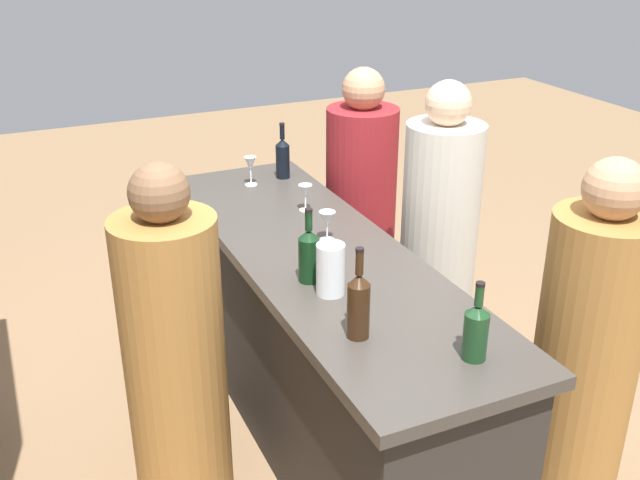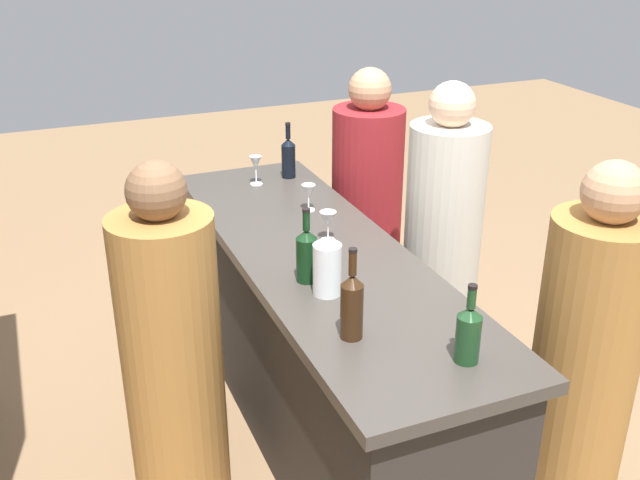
{
  "view_description": "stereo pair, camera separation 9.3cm",
  "coord_description": "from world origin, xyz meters",
  "px_view_note": "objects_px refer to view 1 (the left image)",
  "views": [
    {
      "loc": [
        -2.6,
        1.18,
        2.3
      ],
      "look_at": [
        0.0,
        0.0,
        1.0
      ],
      "focal_mm": 41.66,
      "sensor_mm": 36.0,
      "label": 1
    },
    {
      "loc": [
        -2.64,
        1.1,
        2.3
      ],
      "look_at": [
        0.0,
        0.0,
        1.0
      ],
      "focal_mm": 41.66,
      "sensor_mm": 36.0,
      "label": 2
    }
  ],
  "objects_px": {
    "wine_bottle_center_dark_green": "(309,254)",
    "wine_glass_near_left": "(305,192)",
    "wine_glass_near_center": "(327,220)",
    "wine_glass_near_right": "(250,165)",
    "wine_bottle_second_right_near_black": "(283,157)",
    "wine_bottle_second_left_amber_brown": "(358,304)",
    "person_center_guest": "(360,215)",
    "person_right_guest": "(438,251)",
    "water_pitcher": "(330,269)",
    "person_left_guest": "(585,360)",
    "person_server_behind": "(175,361)",
    "wine_bottle_leftmost_olive_green": "(476,330)"
  },
  "relations": [
    {
      "from": "wine_bottle_second_left_amber_brown",
      "to": "wine_bottle_second_right_near_black",
      "type": "xyz_separation_m",
      "value": [
        1.61,
        -0.37,
        -0.01
      ]
    },
    {
      "from": "person_left_guest",
      "to": "wine_bottle_center_dark_green",
      "type": "bearing_deg",
      "value": -22.91
    },
    {
      "from": "wine_bottle_center_dark_green",
      "to": "wine_bottle_second_right_near_black",
      "type": "bearing_deg",
      "value": -17.07
    },
    {
      "from": "person_right_guest",
      "to": "wine_bottle_second_left_amber_brown",
      "type": "bearing_deg",
      "value": 49.02
    },
    {
      "from": "wine_bottle_leftmost_olive_green",
      "to": "person_server_behind",
      "type": "xyz_separation_m",
      "value": [
        0.8,
        0.81,
        -0.38
      ]
    },
    {
      "from": "wine_bottle_second_right_near_black",
      "to": "person_right_guest",
      "type": "bearing_deg",
      "value": -144.98
    },
    {
      "from": "water_pitcher",
      "to": "person_server_behind",
      "type": "relative_size",
      "value": 0.14
    },
    {
      "from": "wine_glass_near_center",
      "to": "wine_glass_near_right",
      "type": "distance_m",
      "value": 0.8
    },
    {
      "from": "person_right_guest",
      "to": "person_server_behind",
      "type": "xyz_separation_m",
      "value": [
        -0.34,
        1.42,
        -0.05
      ]
    },
    {
      "from": "wine_bottle_center_dark_green",
      "to": "wine_glass_near_left",
      "type": "relative_size",
      "value": 2.32
    },
    {
      "from": "wine_bottle_second_left_amber_brown",
      "to": "wine_glass_near_right",
      "type": "height_order",
      "value": "wine_bottle_second_left_amber_brown"
    },
    {
      "from": "wine_bottle_second_left_amber_brown",
      "to": "wine_bottle_center_dark_green",
      "type": "distance_m",
      "value": 0.45
    },
    {
      "from": "water_pitcher",
      "to": "person_server_behind",
      "type": "xyz_separation_m",
      "value": [
        0.21,
        0.57,
        -0.38
      ]
    },
    {
      "from": "wine_bottle_leftmost_olive_green",
      "to": "water_pitcher",
      "type": "height_order",
      "value": "wine_bottle_leftmost_olive_green"
    },
    {
      "from": "wine_bottle_second_right_near_black",
      "to": "person_center_guest",
      "type": "distance_m",
      "value": 0.57
    },
    {
      "from": "wine_bottle_second_right_near_black",
      "to": "water_pitcher",
      "type": "xyz_separation_m",
      "value": [
        -1.29,
        0.33,
        -0.01
      ]
    },
    {
      "from": "wine_bottle_center_dark_green",
      "to": "water_pitcher",
      "type": "height_order",
      "value": "wine_bottle_center_dark_green"
    },
    {
      "from": "wine_glass_near_left",
      "to": "water_pitcher",
      "type": "height_order",
      "value": "water_pitcher"
    },
    {
      "from": "wine_glass_near_right",
      "to": "person_right_guest",
      "type": "distance_m",
      "value": 1.06
    },
    {
      "from": "wine_bottle_leftmost_olive_green",
      "to": "wine_bottle_second_left_amber_brown",
      "type": "relative_size",
      "value": 0.83
    },
    {
      "from": "person_center_guest",
      "to": "person_right_guest",
      "type": "relative_size",
      "value": 0.97
    },
    {
      "from": "wine_glass_near_center",
      "to": "wine_glass_near_right",
      "type": "bearing_deg",
      "value": 4.82
    },
    {
      "from": "wine_glass_near_center",
      "to": "person_right_guest",
      "type": "distance_m",
      "value": 0.73
    },
    {
      "from": "wine_bottle_second_left_amber_brown",
      "to": "person_right_guest",
      "type": "relative_size",
      "value": 0.21
    },
    {
      "from": "wine_bottle_second_left_amber_brown",
      "to": "person_center_guest",
      "type": "distance_m",
      "value": 1.75
    },
    {
      "from": "wine_bottle_center_dark_green",
      "to": "water_pitcher",
      "type": "bearing_deg",
      "value": -166.22
    },
    {
      "from": "wine_bottle_second_right_near_black",
      "to": "person_center_guest",
      "type": "height_order",
      "value": "person_center_guest"
    },
    {
      "from": "wine_bottle_second_left_amber_brown",
      "to": "water_pitcher",
      "type": "xyz_separation_m",
      "value": [
        0.32,
        -0.05,
        -0.03
      ]
    },
    {
      "from": "wine_bottle_second_left_amber_brown",
      "to": "wine_glass_near_left",
      "type": "height_order",
      "value": "wine_bottle_second_left_amber_brown"
    },
    {
      "from": "wine_bottle_second_left_amber_brown",
      "to": "water_pitcher",
      "type": "distance_m",
      "value": 0.32
    },
    {
      "from": "wine_glass_near_center",
      "to": "person_left_guest",
      "type": "distance_m",
      "value": 1.19
    },
    {
      "from": "wine_bottle_center_dark_green",
      "to": "person_right_guest",
      "type": "xyz_separation_m",
      "value": [
        0.42,
        -0.88,
        -0.34
      ]
    },
    {
      "from": "wine_glass_near_center",
      "to": "person_center_guest",
      "type": "height_order",
      "value": "person_center_guest"
    },
    {
      "from": "person_center_guest",
      "to": "person_right_guest",
      "type": "bearing_deg",
      "value": 119.11
    },
    {
      "from": "wine_glass_near_left",
      "to": "wine_bottle_second_left_amber_brown",
      "type": "bearing_deg",
      "value": 165.41
    },
    {
      "from": "water_pitcher",
      "to": "person_right_guest",
      "type": "xyz_separation_m",
      "value": [
        0.55,
        -0.85,
        -0.33
      ]
    },
    {
      "from": "wine_bottle_center_dark_green",
      "to": "wine_glass_near_center",
      "type": "distance_m",
      "value": 0.39
    },
    {
      "from": "wine_bottle_leftmost_olive_green",
      "to": "wine_bottle_center_dark_green",
      "type": "relative_size",
      "value": 0.91
    },
    {
      "from": "wine_glass_near_left",
      "to": "wine_glass_near_center",
      "type": "bearing_deg",
      "value": 171.8
    },
    {
      "from": "wine_bottle_center_dark_green",
      "to": "person_server_behind",
      "type": "distance_m",
      "value": 0.67
    },
    {
      "from": "person_center_guest",
      "to": "person_right_guest",
      "type": "height_order",
      "value": "person_right_guest"
    },
    {
      "from": "person_right_guest",
      "to": "wine_glass_near_right",
      "type": "bearing_deg",
      "value": -39.3
    },
    {
      "from": "wine_glass_near_left",
      "to": "person_right_guest",
      "type": "xyz_separation_m",
      "value": [
        -0.26,
        -0.6,
        -0.32
      ]
    },
    {
      "from": "wine_glass_near_center",
      "to": "person_center_guest",
      "type": "xyz_separation_m",
      "value": [
        0.74,
        -0.56,
        -0.35
      ]
    },
    {
      "from": "person_right_guest",
      "to": "wine_glass_near_left",
      "type": "bearing_deg",
      "value": -18.31
    },
    {
      "from": "wine_bottle_leftmost_olive_green",
      "to": "wine_bottle_center_dark_green",
      "type": "distance_m",
      "value": 0.77
    },
    {
      "from": "person_right_guest",
      "to": "wine_bottle_second_right_near_black",
      "type": "bearing_deg",
      "value": -49.95
    },
    {
      "from": "wine_glass_near_center",
      "to": "person_left_guest",
      "type": "height_order",
      "value": "person_left_guest"
    },
    {
      "from": "wine_bottle_second_right_near_black",
      "to": "wine_glass_near_right",
      "type": "distance_m",
      "value": 0.2
    },
    {
      "from": "wine_bottle_leftmost_olive_green",
      "to": "water_pitcher",
      "type": "xyz_separation_m",
      "value": [
        0.59,
        0.24,
        -0.0
      ]
    }
  ]
}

